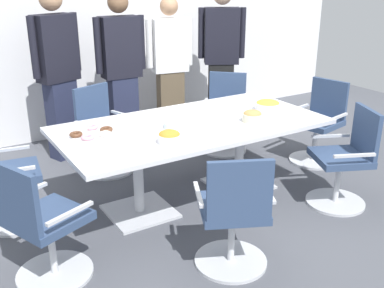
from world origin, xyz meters
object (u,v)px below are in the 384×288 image
at_px(snack_bowl_chips_orange, 169,137).
at_px(snack_bowl_chips_yellow, 268,105).
at_px(plate_stack, 176,125).
at_px(office_chair_1, 319,126).
at_px(office_chair_4, 5,180).
at_px(office_chair_5, 43,228).
at_px(person_standing_1, 122,69).
at_px(snack_bowl_cookies, 252,116).
at_px(conference_table, 192,136).
at_px(office_chair_3, 103,134).
at_px(office_chair_0, 345,163).
at_px(donut_platter, 92,133).
at_px(person_standing_0, 58,72).
at_px(person_standing_2, 170,65).
at_px(office_chair_6, 234,218).
at_px(office_chair_2, 225,117).
at_px(person_standing_3, 221,56).

bearing_deg(snack_bowl_chips_orange, snack_bowl_chips_yellow, 13.62).
height_order(snack_bowl_chips_orange, plate_stack, snack_bowl_chips_orange).
relative_size(office_chair_1, office_chair_4, 1.00).
bearing_deg(office_chair_5, person_standing_1, 122.17).
height_order(snack_bowl_chips_yellow, snack_bowl_cookies, snack_bowl_cookies).
height_order(office_chair_1, office_chair_4, same).
bearing_deg(conference_table, person_standing_1, 89.53).
relative_size(snack_bowl_cookies, plate_stack, 0.82).
bearing_deg(office_chair_3, snack_bowl_chips_orange, 72.48).
bearing_deg(snack_bowl_chips_yellow, office_chair_0, -70.74).
height_order(snack_bowl_chips_orange, donut_platter, snack_bowl_chips_orange).
bearing_deg(plate_stack, snack_bowl_chips_yellow, 0.55).
bearing_deg(plate_stack, person_standing_1, 83.17).
xyz_separation_m(office_chair_5, plate_stack, (1.32, 0.48, 0.37)).
bearing_deg(person_standing_0, conference_table, 93.34).
bearing_deg(snack_bowl_cookies, person_standing_1, 104.57).
bearing_deg(person_standing_2, office_chair_6, 79.45).
bearing_deg(office_chair_1, plate_stack, 80.76).
distance_m(office_chair_5, donut_platter, 1.00).
height_order(office_chair_5, person_standing_2, person_standing_2).
xyz_separation_m(person_standing_0, snack_bowl_chips_orange, (0.29, -2.00, -0.19)).
xyz_separation_m(office_chair_4, snack_bowl_chips_yellow, (2.43, -0.45, 0.39)).
height_order(office_chair_0, person_standing_0, person_standing_0).
bearing_deg(plate_stack, office_chair_2, 37.86).
height_order(office_chair_2, office_chair_4, same).
xyz_separation_m(office_chair_6, snack_bowl_cookies, (0.81, 0.84, 0.40)).
bearing_deg(office_chair_0, office_chair_5, 107.59).
relative_size(conference_table, office_chair_2, 2.64).
bearing_deg(donut_platter, office_chair_3, 64.61).
bearing_deg(person_standing_2, person_standing_1, 21.71).
bearing_deg(person_standing_1, office_chair_6, 83.92).
height_order(office_chair_1, donut_platter, office_chair_1).
bearing_deg(office_chair_0, snack_bowl_chips_yellow, 43.23).
relative_size(office_chair_5, office_chair_6, 1.00).
bearing_deg(office_chair_6, snack_bowl_cookies, 71.02).
distance_m(office_chair_2, person_standing_1, 1.34).
bearing_deg(office_chair_2, office_chair_6, 99.30).
bearing_deg(office_chair_5, donut_platter, 115.71).
distance_m(office_chair_2, office_chair_4, 2.62).
bearing_deg(office_chair_3, office_chair_4, 10.80).
distance_m(snack_bowl_cookies, snack_bowl_chips_orange, 0.91).
height_order(office_chair_5, person_standing_3, person_standing_3).
bearing_deg(person_standing_3, person_standing_0, 26.76).
bearing_deg(person_standing_0, office_chair_3, 92.71).
relative_size(office_chair_2, snack_bowl_chips_yellow, 3.57).
xyz_separation_m(person_standing_0, person_standing_2, (1.44, 0.08, -0.08)).
xyz_separation_m(conference_table, plate_stack, (-0.18, -0.04, 0.15)).
bearing_deg(plate_stack, office_chair_3, 104.03).
bearing_deg(person_standing_0, plate_stack, 87.50).
bearing_deg(person_standing_1, person_standing_3, -179.60).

